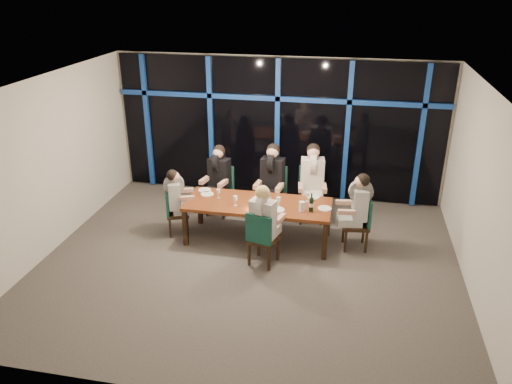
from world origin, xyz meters
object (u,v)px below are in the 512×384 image
chair_far_left (221,187)px  chair_near_mid (262,236)px  chair_far_right (311,191)px  diner_near_mid (264,213)px  chair_far_mid (273,190)px  diner_end_left (176,192)px  diner_far_mid (272,172)px  water_pitcher (302,207)px  wine_bottle (311,204)px  chair_end_right (361,220)px  diner_far_left (218,171)px  dining_table (258,206)px  chair_end_left (173,210)px  diner_far_right (312,172)px  diner_end_right (358,200)px

chair_far_left → chair_near_mid: 2.18m
chair_far_right → diner_near_mid: (-0.61, -1.86, 0.34)m
chair_far_mid → diner_end_left: bearing=-140.7°
chair_far_left → diner_far_mid: size_ratio=0.97×
chair_far_mid → water_pitcher: 1.41m
diner_far_mid → wine_bottle: (0.86, -1.07, -0.13)m
wine_bottle → diner_near_mid: bearing=-139.4°
chair_end_right → diner_far_left: bearing=-114.6°
dining_table → chair_end_left: bearing=-178.2°
chair_far_right → chair_end_left: (-2.45, -1.14, -0.11)m
dining_table → diner_far_right: diner_far_right is taller
diner_near_mid → diner_end_left: bearing=-8.0°
chair_far_left → chair_far_mid: chair_far_mid is taller
chair_far_left → diner_far_right: diner_far_right is taller
chair_far_mid → diner_far_left: (-1.08, -0.10, 0.36)m
diner_near_mid → diner_far_right: bearing=-94.6°
chair_far_right → diner_end_right: bearing=-56.5°
diner_end_left → chair_far_right: bearing=-86.1°
chair_far_left → diner_far_left: size_ratio=1.03×
chair_end_right → water_pitcher: chair_end_right is taller
diner_far_mid → chair_far_left: bearing=-176.9°
diner_far_right → chair_far_mid: bearing=172.1°
diner_end_left → wine_bottle: size_ratio=2.51×
chair_far_right → diner_end_right: size_ratio=1.14×
chair_near_mid → chair_far_left: bearing=-42.5°
chair_end_right → diner_far_left: (-2.80, 0.82, 0.41)m
chair_end_right → diner_near_mid: 1.84m
diner_near_mid → chair_end_left: bearing=-6.5°
dining_table → chair_end_left: (-1.60, -0.05, -0.19)m
chair_end_left → water_pitcher: bearing=-114.6°
chair_end_right → chair_far_right: bearing=-144.3°
water_pitcher → chair_far_mid: bearing=133.5°
diner_end_right → wine_bottle: diner_end_right is taller
chair_end_left → chair_near_mid: size_ratio=0.89×
chair_far_right → chair_end_left: chair_far_right is taller
chair_end_left → water_pitcher: size_ratio=4.76×
dining_table → chair_far_left: 1.38m
chair_far_left → diner_near_mid: size_ratio=1.04×
diner_end_right → diner_near_mid: diner_near_mid is taller
chair_far_left → diner_far_right: bearing=13.0°
dining_table → chair_end_left: chair_end_left is taller
dining_table → diner_near_mid: 0.85m
chair_end_right → diner_end_right: size_ratio=1.03×
chair_end_left → chair_near_mid: chair_near_mid is taller
diner_far_left → wine_bottle: 2.21m
chair_far_mid → chair_near_mid: 1.86m
chair_far_mid → chair_end_right: (1.72, -0.92, -0.05)m
wine_bottle → dining_table: bearing=170.8°
diner_far_left → diner_end_right: 2.84m
diner_far_mid → chair_end_left: bearing=-143.2°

